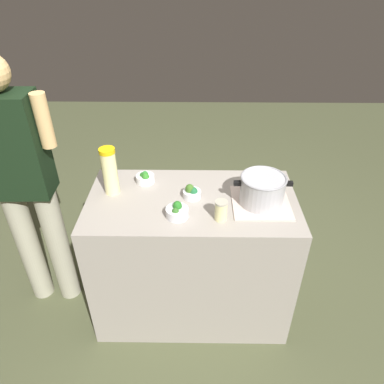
# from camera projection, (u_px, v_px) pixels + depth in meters

# --- Properties ---
(ground_plane) EXTENTS (8.00, 8.00, 0.00)m
(ground_plane) POSITION_uv_depth(u_px,v_px,m) (192.00, 302.00, 2.57)
(ground_plane) COLOR #4D5235
(counter_slab) EXTENTS (1.21, 0.65, 0.91)m
(counter_slab) POSITION_uv_depth(u_px,v_px,m) (192.00, 256.00, 2.32)
(counter_slab) COLOR #9C9489
(counter_slab) RESTS_ON ground_plane
(dish_cloth) EXTENTS (0.32, 0.33, 0.01)m
(dish_cloth) POSITION_uv_depth(u_px,v_px,m) (261.00, 202.00, 2.03)
(dish_cloth) COLOR beige
(dish_cloth) RESTS_ON counter_slab
(cooking_pot) EXTENTS (0.32, 0.25, 0.17)m
(cooking_pot) POSITION_uv_depth(u_px,v_px,m) (262.00, 189.00, 1.98)
(cooking_pot) COLOR #B7B7BC
(cooking_pot) RESTS_ON dish_cloth
(lemonade_pitcher) EXTENTS (0.09, 0.09, 0.29)m
(lemonade_pitcher) POSITION_uv_depth(u_px,v_px,m) (110.00, 171.00, 2.04)
(lemonade_pitcher) COLOR #F7EEA0
(lemonade_pitcher) RESTS_ON counter_slab
(mason_jar) EXTENTS (0.07, 0.07, 0.11)m
(mason_jar) POSITION_uv_depth(u_px,v_px,m) (221.00, 210.00, 1.88)
(mason_jar) COLOR #F1E99F
(mason_jar) RESTS_ON counter_slab
(broccoli_bowl_front) EXTENTS (0.12, 0.12, 0.09)m
(broccoli_bowl_front) POSITION_uv_depth(u_px,v_px,m) (177.00, 212.00, 1.91)
(broccoli_bowl_front) COLOR silver
(broccoli_bowl_front) RESTS_ON counter_slab
(broccoli_bowl_center) EXTENTS (0.11, 0.11, 0.08)m
(broccoli_bowl_center) POSITION_uv_depth(u_px,v_px,m) (192.00, 193.00, 2.06)
(broccoli_bowl_center) COLOR silver
(broccoli_bowl_center) RESTS_ON counter_slab
(broccoli_bowl_back) EXTENTS (0.11, 0.11, 0.08)m
(broccoli_bowl_back) POSITION_uv_depth(u_px,v_px,m) (145.00, 178.00, 2.19)
(broccoli_bowl_back) COLOR silver
(broccoli_bowl_back) RESTS_ON counter_slab
(person_cook) EXTENTS (0.50, 0.21, 1.70)m
(person_cook) POSITION_uv_depth(u_px,v_px,m) (24.00, 185.00, 2.12)
(person_cook) COLOR #A7A38C
(person_cook) RESTS_ON ground_plane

